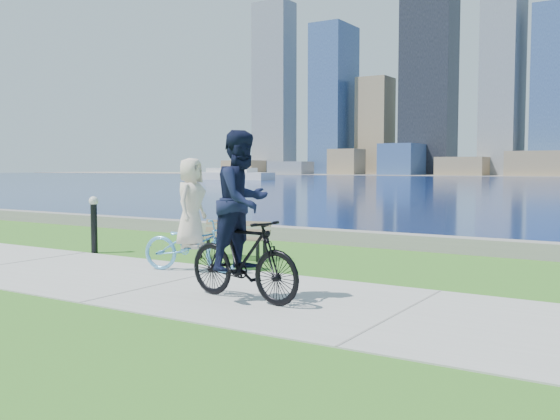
# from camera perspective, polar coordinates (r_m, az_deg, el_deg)

# --- Properties ---
(ground) EXTENTS (320.00, 320.00, 0.00)m
(ground) POSITION_cam_1_polar(r_m,az_deg,el_deg) (10.41, -10.36, -6.66)
(ground) COLOR #2B631A
(ground) RESTS_ON ground
(concrete_path) EXTENTS (80.00, 3.50, 0.02)m
(concrete_path) POSITION_cam_1_polar(r_m,az_deg,el_deg) (10.41, -10.36, -6.61)
(concrete_path) COLOR #9A9A95
(concrete_path) RESTS_ON ground
(seawall) EXTENTS (90.00, 0.50, 0.35)m
(seawall) POSITION_cam_1_polar(r_m,az_deg,el_deg) (15.48, 5.36, -2.47)
(seawall) COLOR slate
(seawall) RESTS_ON ground
(ferry_near) EXTENTS (12.62, 3.60, 1.71)m
(ferry_near) POSITION_cam_1_polar(r_m,az_deg,el_deg) (90.27, -4.44, 3.22)
(ferry_near) COLOR silver
(ferry_near) RESTS_ON ground
(park_bench) EXTENTS (1.57, 0.76, 0.78)m
(park_bench) POSITION_cam_1_polar(r_m,az_deg,el_deg) (12.98, -4.23, -2.37)
(park_bench) COLOR black
(park_bench) RESTS_ON ground
(bollard_lamp) EXTENTS (0.20, 0.20, 1.26)m
(bollard_lamp) POSITION_cam_1_polar(r_m,az_deg,el_deg) (14.35, -16.65, -0.94)
(bollard_lamp) COLOR black
(bollard_lamp) RESTS_ON ground
(cyclist_woman) EXTENTS (1.10, 1.96, 2.05)m
(cyclist_woman) POSITION_cam_1_polar(r_m,az_deg,el_deg) (11.35, -8.13, -1.77)
(cyclist_woman) COLOR #5DADE2
(cyclist_woman) RESTS_ON ground
(cyclist_man) EXTENTS (0.84, 2.05, 2.40)m
(cyclist_man) POSITION_cam_1_polar(r_m,az_deg,el_deg) (8.80, -3.43, -1.80)
(cyclist_man) COLOR black
(cyclist_man) RESTS_ON ground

